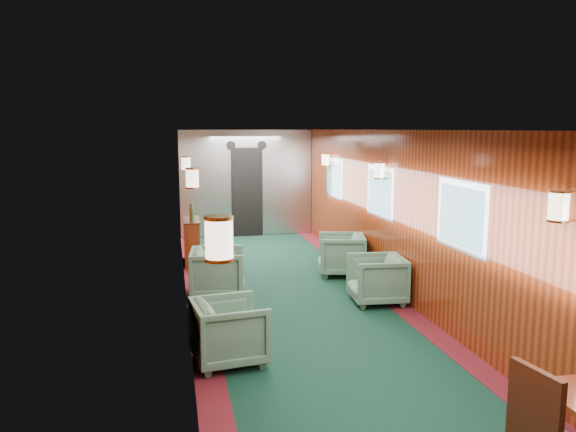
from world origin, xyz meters
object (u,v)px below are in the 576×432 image
Objects in this scene: armchair_right_far at (341,254)px; armchair_right_near at (377,279)px; credenza at (191,241)px; armchair_left_far at (218,272)px; armchair_left_near at (230,331)px.

armchair_right_near is at bearing 14.06° from armchair_right_far.
credenza is 1.43× the size of armchair_right_far.
armchair_left_far is at bearing -56.49° from armchair_right_far.
armchair_left_far reaches higher than armchair_right_far.
armchair_right_near is 0.98× the size of armchair_right_far.
armchair_left_far is 2.28m from armchair_right_near.
armchair_left_near is 2.75m from armchair_right_near.
armchair_left_far is (0.07, 2.39, 0.02)m from armchair_left_near.
armchair_right_far is at bearing -42.43° from armchair_left_near.
armchair_right_far is at bearing -28.91° from credenza.
armchair_left_near is 1.00× the size of armchair_right_near.
credenza reaches higher than armchair_left_near.
armchair_right_near is 1.57m from armchair_right_far.
armchair_left_near is 0.98× the size of armchair_right_far.
armchair_left_near is 3.87m from armchair_right_far.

